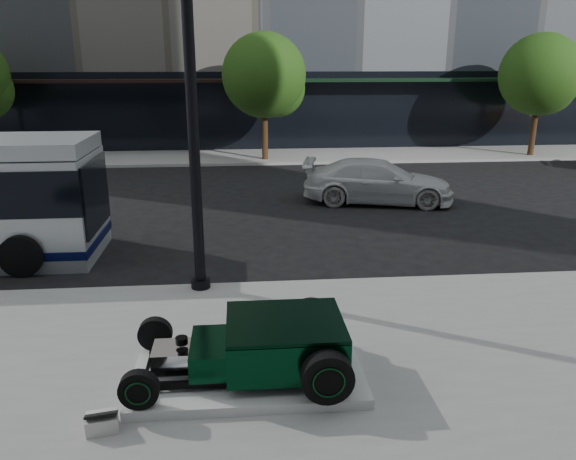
{
  "coord_description": "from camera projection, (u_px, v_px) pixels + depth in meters",
  "views": [
    {
      "loc": [
        -0.24,
        -13.17,
        4.75
      ],
      "look_at": [
        0.77,
        -1.8,
        1.2
      ],
      "focal_mm": 35.0,
      "sensor_mm": 36.0,
      "label": 1
    }
  ],
  "objects": [
    {
      "name": "ground",
      "position": [
        251.0,
        255.0,
        13.95
      ],
      "size": [
        120.0,
        120.0,
        0.0
      ],
      "primitive_type": "plane",
      "color": "black",
      "rests_on": "ground"
    },
    {
      "name": "sidewalk_far",
      "position": [
        244.0,
        157.0,
        27.25
      ],
      "size": [
        70.0,
        4.0,
        0.12
      ],
      "primitive_type": "cube",
      "color": "gray",
      "rests_on": "ground"
    },
    {
      "name": "street_trees",
      "position": [
        267.0,
        79.0,
        25.37
      ],
      "size": [
        29.8,
        3.8,
        5.7
      ],
      "color": "black",
      "rests_on": "sidewalk_far"
    },
    {
      "name": "display_plinth",
      "position": [
        248.0,
        375.0,
        8.36
      ],
      "size": [
        3.4,
        1.8,
        0.15
      ],
      "primitive_type": "cube",
      "color": "silver",
      "rests_on": "sidewalk_near"
    },
    {
      "name": "hot_rod",
      "position": [
        270.0,
        344.0,
        8.24
      ],
      "size": [
        3.22,
        2.0,
        0.81
      ],
      "color": "black",
      "rests_on": "display_plinth"
    },
    {
      "name": "info_plaque",
      "position": [
        102.0,
        422.0,
        7.22
      ],
      "size": [
        0.45,
        0.37,
        0.31
      ],
      "color": "silver",
      "rests_on": "sidewalk_near"
    },
    {
      "name": "lamppost",
      "position": [
        193.0,
        125.0,
        10.74
      ],
      "size": [
        0.4,
        0.4,
        7.26
      ],
      "color": "black",
      "rests_on": "sidewalk_near"
    },
    {
      "name": "white_sedan",
      "position": [
        378.0,
        181.0,
        18.83
      ],
      "size": [
        5.29,
        3.01,
        1.44
      ],
      "primitive_type": "imported",
      "rotation": [
        0.0,
        0.0,
        1.36
      ],
      "color": "silver",
      "rests_on": "ground"
    }
  ]
}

